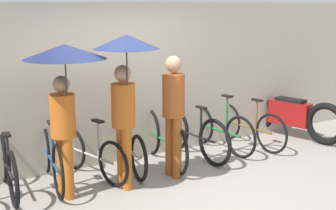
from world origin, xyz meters
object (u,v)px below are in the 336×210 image
Objects in this scene: pedestrian_center at (125,76)px; pedestrian_trailing at (173,107)px; motorcycle at (290,115)px; parked_bicycle_4 at (127,146)px; parked_bicycle_6 at (193,134)px; parked_bicycle_1 at (7,166)px; parked_bicycle_3 at (91,154)px; parked_bicycle_7 at (219,129)px; pedestrian_leading at (64,78)px; parked_bicycle_8 at (248,126)px; parked_bicycle_5 at (163,139)px; parked_bicycle_2 at (51,158)px.

pedestrian_trailing is at bearing -171.41° from pedestrian_center.
pedestrian_center is 3.99m from motorcycle.
parked_bicycle_4 is 0.97× the size of parked_bicycle_6.
parked_bicycle_3 is at bearing -85.71° from parked_bicycle_1.
pedestrian_leading reaches higher than parked_bicycle_7.
pedestrian_leading reaches higher than parked_bicycle_8.
parked_bicycle_5 is 1.04× the size of parked_bicycle_8.
pedestrian_leading is (-1.15, -0.62, 1.22)m from parked_bicycle_4.
parked_bicycle_3 reaches higher than parked_bicycle_6.
parked_bicycle_3 is 2.95m from parked_bicycle_8.
pedestrian_trailing is (0.43, -0.65, 0.69)m from parked_bicycle_4.
parked_bicycle_2 is 1.00× the size of parked_bicycle_6.
parked_bicycle_2 reaches higher than parked_bicycle_4.
parked_bicycle_3 is at bearing 86.89° from parked_bicycle_7.
pedestrian_center is at bearing 162.13° from parked_bicycle_4.
motorcycle is at bearing -102.80° from parked_bicycle_3.
pedestrian_leading is 0.79m from pedestrian_center.
pedestrian_trailing reaches higher than parked_bicycle_2.
pedestrian_leading is (-0.56, -0.58, 1.23)m from parked_bicycle_3.
parked_bicycle_4 reaches higher than motorcycle.
pedestrian_leading is at bearing 123.55° from parked_bicycle_3.
parked_bicycle_4 is at bearing -83.69° from parked_bicycle_1.
parked_bicycle_1 is at bearing -51.49° from pedestrian_leading.
pedestrian_center is at bearing 109.54° from parked_bicycle_6.
parked_bicycle_3 is 3.99m from motorcycle.
motorcycle is at bearing -84.81° from parked_bicycle_1.
parked_bicycle_7 is 1.63m from pedestrian_trailing.
parked_bicycle_5 is 1.06× the size of parked_bicycle_7.
parked_bicycle_4 is 0.83× the size of pedestrian_center.
pedestrian_leading is (-2.33, -0.54, 1.19)m from parked_bicycle_6.
parked_bicycle_8 reaches higher than parked_bicycle_7.
parked_bicycle_1 is 0.98× the size of parked_bicycle_7.
motorcycle is at bearing -96.15° from parked_bicycle_7.
motorcycle is at bearing -172.06° from pedestrian_trailing.
parked_bicycle_2 is (0.59, 0.00, 0.01)m from parked_bicycle_1.
parked_bicycle_3 is 0.92× the size of pedestrian_trailing.
parked_bicycle_5 reaches higher than parked_bicycle_4.
parked_bicycle_2 reaches higher than motorcycle.
parked_bicycle_4 is 3.40m from motorcycle.
parked_bicycle_7 is (2.94, 0.01, -0.02)m from parked_bicycle_2.
parked_bicycle_8 is at bearing -85.05° from parked_bicycle_1.
parked_bicycle_1 is at bearing -24.34° from pedestrian_center.
parked_bicycle_5 is 0.87m from pedestrian_trailing.
pedestrian_trailing is (1.02, -0.60, 0.69)m from parked_bicycle_3.
parked_bicycle_8 is at bearing -178.09° from pedestrian_leading.
parked_bicycle_5 reaches higher than parked_bicycle_3.
parked_bicycle_2 is at bearing 85.24° from parked_bicycle_6.
parked_bicycle_5 is at bearing -89.64° from parked_bicycle_4.
parked_bicycle_7 is at bearing -81.26° from parked_bicycle_4.
parked_bicycle_1 is 1.18m from parked_bicycle_3.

